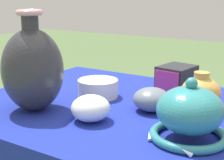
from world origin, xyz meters
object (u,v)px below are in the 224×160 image
Objects in this scene: vase_tall_bulbous at (33,69)px; bowl_shallow_slate at (151,100)px; vase_dome_bell at (190,115)px; jar_round_ochre at (201,93)px; pot_squat_ivory at (98,88)px; mosaic_tile_box at (176,78)px; bowl_shallow_porcelain at (91,108)px.

bowl_shallow_slate is (0.31, 0.18, -0.09)m from vase_tall_bulbous.
vase_dome_bell reaches higher than jar_round_ochre.
pot_squat_ivory is 0.35m from jar_round_ochre.
bowl_shallow_porcelain is (-0.09, -0.42, -0.01)m from mosaic_tile_box.
bowl_shallow_slate is at bearing 30.53° from vase_tall_bulbous.
vase_tall_bulbous is at bearing -111.64° from pot_squat_ivory.
jar_round_ochre is (0.15, -0.16, 0.01)m from mosaic_tile_box.
jar_round_ochre is at bearing 48.32° from bowl_shallow_porcelain.
jar_round_ochre is at bearing 102.00° from vase_dome_bell.
vase_tall_bulbous is at bearing -175.16° from bowl_shallow_porcelain.
bowl_shallow_porcelain is (0.12, -0.20, 0.01)m from pot_squat_ivory.
jar_round_ochre reaches higher than bowl_shallow_slate.
mosaic_tile_box is 0.26m from bowl_shallow_slate.
vase_dome_bell is at bearing 5.21° from vase_tall_bulbous.
bowl_shallow_slate is at bearing 56.91° from bowl_shallow_porcelain.
mosaic_tile_box is at bearing 47.35° from pot_squat_ivory.
vase_tall_bulbous reaches higher than bowl_shallow_slate.
mosaic_tile_box is at bearing 56.65° from vase_tall_bulbous.
bowl_shallow_slate is 0.23m from pot_squat_ivory.
vase_dome_bell is 1.65× the size of jar_round_ochre.
mosaic_tile_box is 0.30m from pot_squat_ivory.
vase_tall_bulbous is at bearing -149.47° from bowl_shallow_slate.
mosaic_tile_box is (-0.20, 0.40, -0.02)m from vase_dome_bell.
vase_dome_bell is (0.49, 0.04, -0.07)m from vase_tall_bulbous.
vase_dome_bell is at bearing -55.23° from mosaic_tile_box.
pot_squat_ivory is 1.25× the size of bowl_shallow_porcelain.
mosaic_tile_box is (0.29, 0.44, -0.08)m from vase_tall_bulbous.
vase_tall_bulbous is at bearing -114.90° from mosaic_tile_box.
vase_dome_bell is 1.37× the size of mosaic_tile_box.
jar_round_ochre is at bearing 37.18° from bowl_shallow_slate.
vase_tall_bulbous is 0.23m from bowl_shallow_porcelain.
pot_squat_ivory is 1.13× the size of jar_round_ochre.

